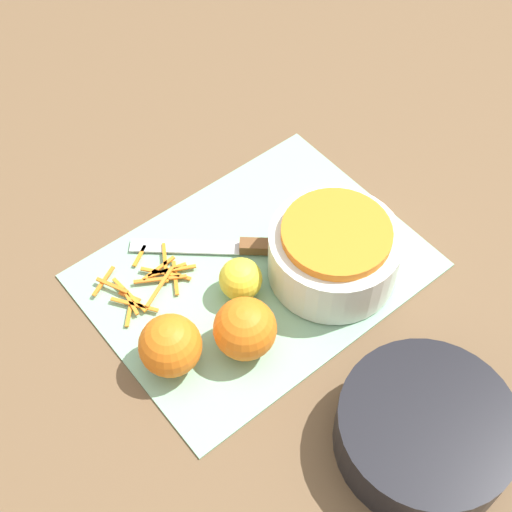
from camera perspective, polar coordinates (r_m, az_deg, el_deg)
The scene contains 9 objects.
ground_plane at distance 1.00m, azimuth -0.00°, elevation -1.22°, with size 4.00×4.00×0.00m, color brown.
cutting_board at distance 1.00m, azimuth -0.00°, elevation -1.12°, with size 0.45×0.34×0.01m.
bowl_speckled at distance 0.97m, azimuth 6.25°, elevation 0.38°, with size 0.18×0.18×0.09m.
bowl_dark at distance 0.87m, azimuth 13.33°, elevation -13.48°, with size 0.21×0.21×0.07m.
knife at distance 1.01m, azimuth -0.28°, elevation 0.74°, with size 0.21×0.19×0.02m.
orange_left at distance 0.90m, azimuth -0.89°, elevation -5.85°, with size 0.08×0.08×0.08m.
orange_right at distance 0.89m, azimuth -6.87°, elevation -7.13°, with size 0.08×0.08×0.08m.
lemon at distance 0.95m, azimuth -1.24°, elevation -1.86°, with size 0.06×0.06×0.06m.
peel_pile at distance 0.99m, azimuth -8.55°, elevation -2.02°, with size 0.14×0.11×0.01m.
Camera 1 is at (0.36, 0.45, 0.82)m, focal length 50.00 mm.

